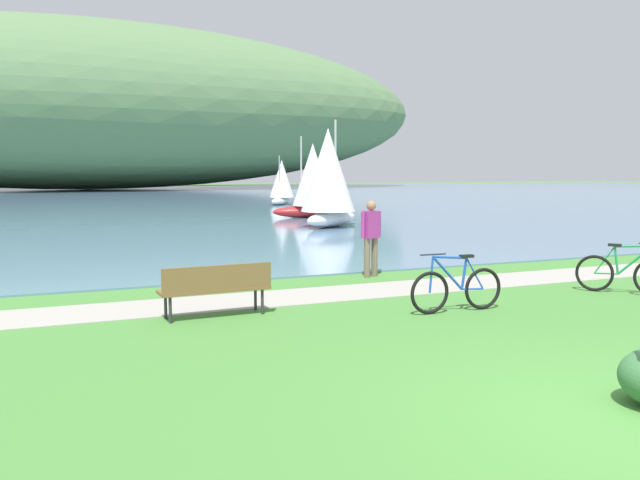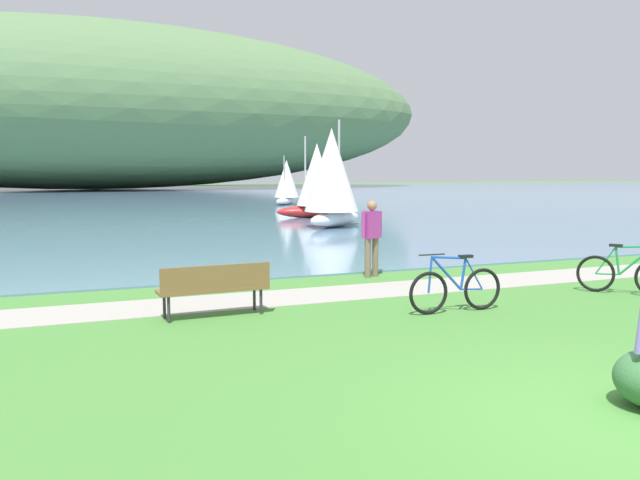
{
  "view_description": "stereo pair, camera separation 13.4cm",
  "coord_description": "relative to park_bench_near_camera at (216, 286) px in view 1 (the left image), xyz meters",
  "views": [
    {
      "loc": [
        -5.07,
        -4.47,
        2.4
      ],
      "look_at": [
        -0.07,
        7.51,
        1.0
      ],
      "focal_mm": 36.86,
      "sensor_mm": 36.0,
      "label": 1
    },
    {
      "loc": [
        -4.94,
        -4.52,
        2.4
      ],
      "look_at": [
        -0.07,
        7.51,
        1.0
      ],
      "focal_mm": 36.86,
      "sensor_mm": 36.0,
      "label": 2
    }
  ],
  "objects": [
    {
      "name": "bicycle_leaning_near_bench",
      "position": [
        7.77,
        -1.02,
        -0.12
      ],
      "size": [
        1.1,
        1.46,
        1.01
      ],
      "color": "black",
      "rests_on": "ground"
    },
    {
      "name": "sailboat_toward_hillside",
      "position": [
        12.13,
        31.38,
        1.05
      ],
      "size": [
        2.5,
        2.68,
        3.26
      ],
      "color": "white",
      "rests_on": "bay_water"
    },
    {
      "name": "bicycle_beside_path",
      "position": [
        3.85,
        -1.14,
        -0.12
      ],
      "size": [
        1.77,
        0.11,
        1.01
      ],
      "color": "black",
      "rests_on": "ground"
    },
    {
      "name": "sailboat_mid_bay",
      "position": [
        8.17,
        14.28,
        1.58
      ],
      "size": [
        3.62,
        3.35,
        4.39
      ],
      "color": "white",
      "rests_on": "bay_water"
    },
    {
      "name": "shoreline_path",
      "position": [
        2.59,
        1.12,
        -0.52
      ],
      "size": [
        60.0,
        1.5,
        0.01
      ],
      "primitive_type": "cube",
      "color": "#A39E93",
      "rests_on": "ground"
    },
    {
      "name": "sailboat_nearest_to_shore",
      "position": [
        9.55,
        19.53,
        1.38
      ],
      "size": [
        3.48,
        2.33,
        3.95
      ],
      "color": "#B22323",
      "rests_on": "bay_water"
    },
    {
      "name": "distant_hillside",
      "position": [
        2.2,
        71.61,
        9.22
      ],
      "size": [
        83.79,
        28.0,
        19.4
      ],
      "primitive_type": "ellipsoid",
      "color": "#567A4C",
      "rests_on": "bay_water"
    },
    {
      "name": "ground_plane",
      "position": [
        2.59,
        -5.86,
        -0.52
      ],
      "size": [
        200.0,
        200.0,
        0.0
      ],
      "primitive_type": "plane",
      "color": "#478438"
    },
    {
      "name": "bay_water",
      "position": [
        2.59,
        43.15,
        -0.5
      ],
      "size": [
        180.0,
        80.0,
        0.04
      ],
      "primitive_type": "cube",
      "color": "#5B7F9E",
      "rests_on": "ground"
    },
    {
      "name": "person_at_shoreline",
      "position": [
        4.16,
        2.64,
        0.46
      ],
      "size": [
        0.58,
        0.33,
        1.71
      ],
      "color": "#72604C",
      "rests_on": "ground"
    },
    {
      "name": "park_bench_near_camera",
      "position": [
        0.0,
        0.0,
        0.0
      ],
      "size": [
        1.82,
        0.57,
        0.88
      ],
      "color": "brown",
      "rests_on": "ground"
    }
  ]
}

